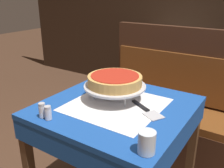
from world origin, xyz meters
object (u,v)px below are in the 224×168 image
at_px(deep_dish_pizza, 115,80).
at_px(salt_shaker, 42,110).
at_px(dining_table_rear, 169,56).
at_px(booth_bench, 186,122).
at_px(water_glass_near, 147,142).
at_px(condiment_caddy, 181,43).
at_px(pepper_shaker, 48,113).
at_px(dining_table_front, 116,120).
at_px(pizza_pan_stand, 115,87).
at_px(pizza_server, 146,110).

bearing_deg(deep_dish_pizza, salt_shaker, -115.28).
distance_m(dining_table_rear, booth_bench, 1.03).
height_order(water_glass_near, condiment_caddy, condiment_caddy).
bearing_deg(condiment_caddy, pepper_shaker, -89.03).
bearing_deg(dining_table_front, dining_table_rear, 100.85).
distance_m(deep_dish_pizza, condiment_caddy, 1.70).
bearing_deg(dining_table_rear, dining_table_front, -79.15).
relative_size(pizza_pan_stand, condiment_caddy, 2.25).
relative_size(booth_bench, pizza_pan_stand, 4.16).
height_order(deep_dish_pizza, condiment_caddy, condiment_caddy).
distance_m(dining_table_front, booth_bench, 0.92).
distance_m(dining_table_front, pizza_server, 0.20).
xyz_separation_m(pizza_server, salt_shaker, (-0.41, -0.35, 0.03)).
bearing_deg(pepper_shaker, deep_dish_pizza, 69.89).
height_order(pizza_pan_stand, water_glass_near, water_glass_near).
bearing_deg(salt_shaker, booth_bench, 70.48).
bearing_deg(dining_table_rear, salt_shaker, -87.50).
relative_size(salt_shaker, pepper_shaker, 1.08).
xyz_separation_m(dining_table_front, condiment_caddy, (-0.23, 1.75, 0.13)).
height_order(dining_table_rear, booth_bench, booth_bench).
bearing_deg(pizza_pan_stand, pizza_server, -9.45).
bearing_deg(booth_bench, water_glass_near, -82.04).
distance_m(booth_bench, deep_dish_pizza, 0.98).
distance_m(salt_shaker, condiment_caddy, 2.08).
bearing_deg(pizza_pan_stand, dining_table_rear, 99.58).
bearing_deg(deep_dish_pizza, pizza_server, -9.45).
height_order(pizza_server, water_glass_near, water_glass_near).
xyz_separation_m(booth_bench, condiment_caddy, (-0.40, 0.92, 0.48)).
relative_size(dining_table_rear, pizza_pan_stand, 2.14).
xyz_separation_m(dining_table_rear, salt_shaker, (0.09, -2.00, 0.16)).
distance_m(dining_table_rear, pepper_shaker, 2.01).
relative_size(pepper_shaker, condiment_caddy, 0.45).
height_order(dining_table_front, booth_bench, booth_bench).
relative_size(water_glass_near, pepper_shaker, 1.30).
xyz_separation_m(dining_table_front, booth_bench, (0.18, 0.83, -0.35)).
relative_size(booth_bench, salt_shaker, 19.48).
relative_size(pizza_server, water_glass_near, 2.53).
relative_size(pizza_server, salt_shaker, 3.05).
relative_size(deep_dish_pizza, water_glass_near, 3.37).
distance_m(booth_bench, pepper_shaker, 1.31).
distance_m(booth_bench, salt_shaker, 1.32).
bearing_deg(deep_dish_pizza, pepper_shaker, -110.11).
bearing_deg(deep_dish_pizza, dining_table_rear, 99.58).
bearing_deg(pepper_shaker, condiment_caddy, 90.97).
bearing_deg(pizza_server, deep_dish_pizza, 170.55).
bearing_deg(deep_dish_pizza, booth_bench, 73.59).
relative_size(pizza_server, condiment_caddy, 1.47).
bearing_deg(booth_bench, dining_table_rear, 120.65).
distance_m(dining_table_front, pepper_shaker, 0.40).
distance_m(dining_table_rear, salt_shaker, 2.00).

